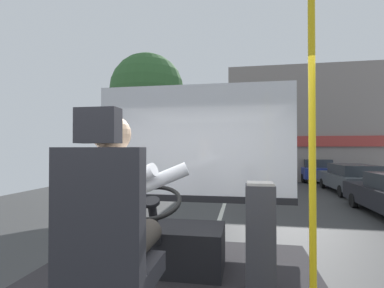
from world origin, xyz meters
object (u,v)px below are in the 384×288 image
(parked_car_charcoal, at_px, (351,178))
(parked_car_blue, at_px, (314,169))
(steering_console, at_px, (165,245))
(driver_seat, at_px, (107,252))
(fare_box, at_px, (260,238))
(bus_driver, at_px, (117,208))
(parked_car_red, at_px, (299,165))
(handrail_pole, at_px, (312,162))

(parked_car_charcoal, xyz_separation_m, parked_car_blue, (-0.43, 4.82, 0.03))
(steering_console, bearing_deg, driver_seat, -90.00)
(fare_box, height_order, parked_car_charcoal, fare_box)
(bus_driver, distance_m, parked_car_blue, 17.43)
(parked_car_charcoal, relative_size, parked_car_red, 0.96)
(handrail_pole, relative_size, parked_car_charcoal, 0.50)
(fare_box, distance_m, parked_car_charcoal, 12.03)
(fare_box, xyz_separation_m, parked_car_blue, (4.10, 15.95, -0.55))
(driver_seat, relative_size, parked_car_red, 0.30)
(driver_seat, height_order, fare_box, driver_seat)
(bus_driver, xyz_separation_m, fare_box, (0.86, 0.74, -0.36))
(driver_seat, relative_size, parked_car_charcoal, 0.32)
(driver_seat, xyz_separation_m, parked_car_red, (5.04, 21.85, -0.69))
(handrail_pole, distance_m, parked_car_red, 21.79)
(bus_driver, xyz_separation_m, parked_car_charcoal, (5.38, 11.87, -0.93))
(handrail_pole, relative_size, parked_car_blue, 0.53)
(fare_box, height_order, parked_car_red, fare_box)
(steering_console, distance_m, parked_car_charcoal, 12.07)
(handrail_pole, bearing_deg, parked_car_charcoal, 69.89)
(bus_driver, distance_m, fare_box, 1.19)
(handrail_pole, xyz_separation_m, parked_car_blue, (3.80, 16.36, -1.16))
(steering_console, xyz_separation_m, parked_car_charcoal, (5.38, 10.79, -0.36))
(steering_console, height_order, parked_car_blue, steering_console)
(parked_car_charcoal, bearing_deg, driver_seat, -114.18)
(bus_driver, bearing_deg, fare_box, 40.53)
(parked_car_blue, bearing_deg, fare_box, -104.41)
(fare_box, relative_size, parked_car_blue, 0.22)
(parked_car_blue, bearing_deg, steering_console, -107.62)
(fare_box, distance_m, parked_car_red, 21.41)
(bus_driver, xyz_separation_m, steering_console, (-0.00, 1.08, -0.57))
(driver_seat, height_order, bus_driver, driver_seat)
(steering_console, distance_m, parked_car_red, 21.26)
(parked_car_blue, bearing_deg, bus_driver, -106.55)
(bus_driver, relative_size, handrail_pole, 0.40)
(steering_console, xyz_separation_m, parked_car_blue, (4.96, 15.61, -0.33))
(handrail_pole, height_order, parked_car_red, handrail_pole)
(parked_car_blue, relative_size, parked_car_red, 0.89)
(handrail_pole, height_order, parked_car_charcoal, handrail_pole)
(handrail_pole, xyz_separation_m, parked_car_charcoal, (4.23, 11.55, -1.19))
(bus_driver, bearing_deg, driver_seat, -90.00)
(parked_car_blue, bearing_deg, parked_car_charcoal, -84.95)
(handrail_pole, distance_m, fare_box, 0.80)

